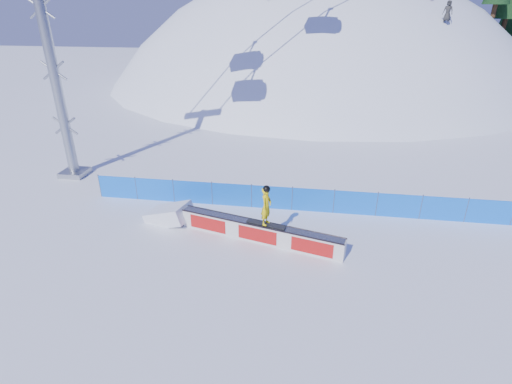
# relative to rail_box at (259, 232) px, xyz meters

# --- Properties ---
(ground) EXTENTS (160.00, 160.00, 0.00)m
(ground) POSITION_rel_rail_box_xyz_m (2.17, -1.46, -0.43)
(ground) COLOR white
(ground) RESTS_ON ground
(snow_hill) EXTENTS (64.00, 64.00, 64.00)m
(snow_hill) POSITION_rel_rail_box_xyz_m (2.17, 40.54, -18.43)
(snow_hill) COLOR white
(snow_hill) RESTS_ON ground
(safety_fence) EXTENTS (22.05, 0.05, 1.30)m
(safety_fence) POSITION_rel_rail_box_xyz_m (2.17, 3.04, 0.17)
(safety_fence) COLOR blue
(safety_fence) RESTS_ON ground
(rail_box) EXTENTS (7.17, 2.31, 0.87)m
(rail_box) POSITION_rel_rail_box_xyz_m (0.00, 0.00, 0.00)
(rail_box) COLOR silver
(rail_box) RESTS_ON ground
(snow_ramp) EXTENTS (2.38, 1.81, 1.32)m
(snow_ramp) POSITION_rel_rail_box_xyz_m (-4.40, 1.14, -0.43)
(snow_ramp) COLOR white
(snow_ramp) RESTS_ON ground
(snowboarder) EXTENTS (1.72, 0.72, 1.77)m
(snowboarder) POSITION_rel_rail_box_xyz_m (0.29, -0.08, 1.31)
(snowboarder) COLOR black
(snowboarder) RESTS_ON rail_box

